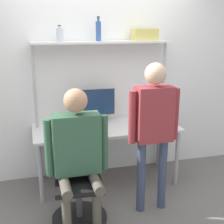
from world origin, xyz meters
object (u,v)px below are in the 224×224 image
at_px(office_chair, 79,195).
at_px(bottle_blue, 98,31).
at_px(laptop, 72,127).
at_px(storage_box, 145,34).
at_px(person_seated, 77,147).
at_px(monitor, 94,105).
at_px(person_standing, 154,120).
at_px(cell_phone, 95,132).
at_px(bottle_clear, 60,35).

height_order(office_chair, bottle_blue, bottle_blue).
distance_m(laptop, storage_box, 1.45).
bearing_deg(person_seated, bottle_blue, 65.90).
bearing_deg(laptop, monitor, 39.18).
height_order(person_seated, person_standing, person_standing).
bearing_deg(cell_phone, storage_box, 27.31).
bearing_deg(monitor, office_chair, -111.82).
height_order(cell_phone, bottle_blue, bottle_blue).
height_order(cell_phone, person_seated, person_seated).
bearing_deg(person_seated, laptop, 86.57).
xyz_separation_m(monitor, storage_box, (0.65, 0.02, 0.85)).
distance_m(laptop, cell_phone, 0.28).
bearing_deg(storage_box, laptop, -163.81).
bearing_deg(monitor, bottle_blue, 17.17).
relative_size(monitor, person_seated, 0.38).
relative_size(person_seated, storage_box, 4.60).
xyz_separation_m(monitor, laptop, (-0.32, -0.26, -0.18)).
distance_m(cell_phone, office_chair, 0.77).
bearing_deg(office_chair, person_seated, -94.82).
relative_size(laptop, person_seated, 0.23).
xyz_separation_m(office_chair, bottle_clear, (-0.03, 0.92, 1.56)).
bearing_deg(laptop, office_chair, -93.34).
bearing_deg(person_seated, bottle_clear, 91.58).
xyz_separation_m(cell_phone, office_chair, (-0.29, -0.54, -0.46)).
relative_size(person_standing, bottle_clear, 8.63).
relative_size(monitor, cell_phone, 3.47).
height_order(monitor, storage_box, storage_box).
distance_m(monitor, cell_phone, 0.43).
distance_m(person_seated, bottle_blue, 1.49).
distance_m(person_seated, person_standing, 0.82).
distance_m(laptop, bottle_blue, 1.18).
distance_m(monitor, storage_box, 1.07).
bearing_deg(office_chair, bottle_clear, 91.87).
bearing_deg(cell_phone, monitor, 78.97).
bearing_deg(person_seated, person_standing, 2.68).
bearing_deg(person_standing, bottle_clear, 131.53).
height_order(office_chair, person_standing, person_standing).
relative_size(bottle_blue, storage_box, 0.94).
relative_size(monitor, bottle_clear, 2.82).
bearing_deg(office_chair, cell_phone, 61.93).
bearing_deg(monitor, bottle_clear, 176.97).
bearing_deg(office_chair, storage_box, 42.18).
bearing_deg(bottle_blue, monitor, -162.83).
relative_size(office_chair, bottle_clear, 4.88).
height_order(laptop, bottle_clear, bottle_clear).
height_order(office_chair, bottle_clear, bottle_clear).
bearing_deg(bottle_clear, laptop, -76.68).
distance_m(person_standing, bottle_blue, 1.32).
bearing_deg(bottle_blue, storage_box, 0.00).
xyz_separation_m(laptop, person_seated, (-0.04, -0.68, 0.02)).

